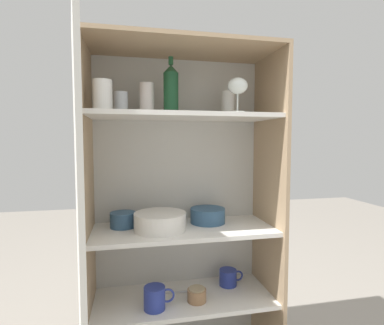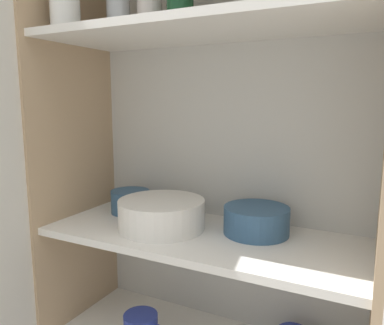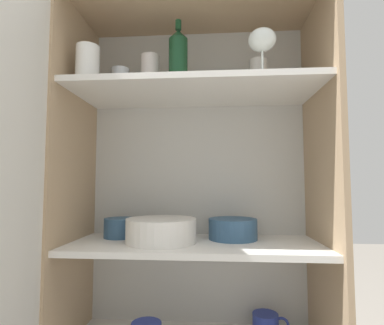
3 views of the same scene
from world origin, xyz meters
TOP-DOWN VIEW (x-y plane):
  - cupboard_back_panel at (0.00, 0.35)m, footprint 0.88×0.02m
  - cupboard_side_left at (-0.43, 0.17)m, footprint 0.02×0.37m
  - cupboard_side_right at (0.43, 0.17)m, footprint 0.02×0.37m
  - shelf_board_middle at (0.00, 0.17)m, footprint 0.84×0.34m
  - shelf_board_upper at (0.00, 0.17)m, footprint 0.84×0.34m
  - tumbler_glass_0 at (-0.28, 0.21)m, footprint 0.07×0.07m
  - tumbler_glass_2 at (-0.35, 0.07)m, footprint 0.08×0.08m
  - tumbler_glass_3 at (-0.17, 0.19)m, footprint 0.07×0.07m
  - plate_stack_white at (-0.11, 0.16)m, footprint 0.24×0.24m
  - mixing_bowl_large at (0.13, 0.23)m, footprint 0.17×0.17m
  - serving_bowl_small at (-0.28, 0.24)m, footprint 0.12×0.12m

SIDE VIEW (x-z plane):
  - shelf_board_middle at x=0.00m, z-range 0.70..0.72m
  - serving_bowl_small at x=-0.28m, z-range 0.72..0.79m
  - mixing_bowl_large at x=0.13m, z-range 0.72..0.79m
  - plate_stack_white at x=-0.11m, z-range 0.72..0.80m
  - cupboard_back_panel at x=0.00m, z-range 0.00..1.54m
  - cupboard_side_left at x=-0.43m, z-range 0.00..1.54m
  - cupboard_side_right at x=0.43m, z-range 0.00..1.54m
  - shelf_board_upper at x=0.00m, z-range 1.23..1.25m
  - tumbler_glass_0 at x=-0.28m, z-range 1.25..1.35m
  - tumbler_glass_2 at x=-0.35m, z-range 1.25..1.37m
  - tumbler_glass_3 at x=-0.17m, z-range 1.25..1.39m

